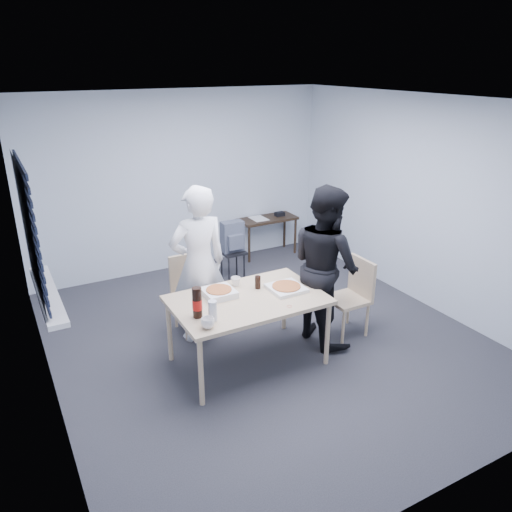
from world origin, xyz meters
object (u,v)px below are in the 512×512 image
chair_right (354,291)px  soda_bottle (197,303)px  person_white (199,265)px  side_table (268,223)px  person_black (325,265)px  mug_a (208,323)px  stool (233,258)px  chair_far (191,287)px  dining_table (248,304)px  backpack (233,237)px  mug_b (236,282)px

chair_right → soda_bottle: soda_bottle is taller
person_white → side_table: 2.74m
person_black → soda_bottle: size_ratio=5.97×
side_table → mug_a: size_ratio=7.54×
chair_right → person_black: person_black is taller
chair_right → stool: size_ratio=2.00×
chair_far → stool: 1.43m
chair_right → stool: bearing=105.9°
chair_right → mug_a: 1.98m
dining_table → mug_a: 0.69m
dining_table → backpack: (0.79, 1.95, -0.02)m
mug_b → soda_bottle: 0.77m
dining_table → stool: bearing=68.1°
side_table → mug_a: bearing=-128.1°
dining_table → soda_bottle: size_ratio=5.12×
chair_far → soda_bottle: size_ratio=3.00×
person_white → mug_a: (-0.36, -1.07, -0.10)m
side_table → person_black: bearing=-106.3°
side_table → soda_bottle: bearing=-130.4°
dining_table → person_white: (-0.23, 0.72, 0.21)m
dining_table → chair_right: 1.36m
person_white → person_black: (1.21, -0.67, 0.00)m
backpack → soda_bottle: soda_bottle is taller
dining_table → chair_far: 1.01m
dining_table → person_white: 0.78m
mug_a → mug_b: (0.62, 0.68, -0.00)m
person_black → mug_a: person_black is taller
dining_table → backpack: size_ratio=3.51×
person_white → mug_b: person_white is taller
dining_table → mug_a: bearing=-149.1°
dining_table → mug_b: 0.35m
dining_table → stool: 2.14m
chair_far → chair_right: (1.59, -0.99, 0.00)m
person_white → chair_right: bearing=155.1°
backpack → mug_b: 1.79m
dining_table → chair_far: size_ratio=1.70×
chair_far → backpack: (1.02, 0.98, 0.14)m
person_black → mug_b: bearing=73.7°
person_white → side_table: size_ratio=1.91×
backpack → soda_bottle: bearing=-99.0°
chair_far → mug_b: 0.75m
mug_b → dining_table: bearing=-95.5°
chair_far → soda_bottle: soda_bottle is taller
mug_a → person_white: bearing=71.4°
person_white → backpack: bearing=-129.4°
chair_far → side_table: size_ratio=0.96×
backpack → mug_b: backpack is taller
side_table → backpack: backpack is taller
soda_bottle → chair_right: bearing=3.1°
person_white → stool: (1.01, 1.24, -0.55)m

